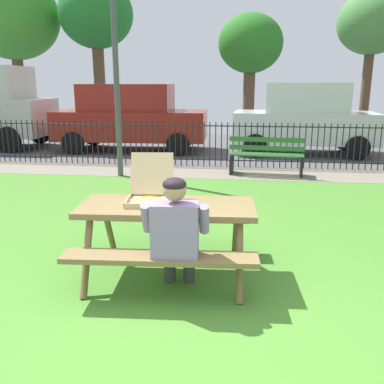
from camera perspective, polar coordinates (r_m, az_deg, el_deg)
name	(u,v)px	position (r m, az deg, el deg)	size (l,w,h in m)	color
ground	(199,262)	(4.82, 1.04, -9.65)	(28.00, 11.19, 0.02)	#4A852D
cobblestone_walkway	(222,173)	(9.48, 4.18, 2.66)	(28.00, 1.40, 0.01)	gray
street_asphalt	(229,147)	(13.37, 5.09, 6.19)	(28.00, 6.51, 0.01)	#515154
picnic_table_foreground	(167,220)	(4.34, -3.44, -3.90)	(1.89, 1.59, 0.79)	olive
pizza_box_open	(150,193)	(4.40, -5.76, -0.08)	(0.51, 0.61, 0.48)	tan
adult_at_table	(176,232)	(3.83, -2.21, -5.50)	(0.62, 0.61, 1.19)	#3B3B3B
iron_fence_streetside	(224,144)	(10.08, 4.45, 6.54)	(19.66, 0.03, 1.07)	black
park_bench_center	(266,156)	(9.27, 10.16, 4.83)	(1.63, 0.60, 0.85)	#2C672B
lamp_post_walkway	(115,44)	(9.08, -10.55, 19.34)	(0.28, 0.28, 4.55)	#4C4C51
parked_car_left	(130,117)	(12.64, -8.45, 10.21)	(4.45, 2.02, 1.94)	maroon
parked_car_center	(304,118)	(12.30, 15.15, 9.76)	(3.97, 1.96, 1.98)	silver
far_tree_left	(13,18)	(19.69, -23.35, 21.05)	(3.71, 3.71, 6.22)	brown
far_tree_midleft	(96,16)	(18.27, -13.02, 22.42)	(2.93, 2.93, 5.93)	brown
far_tree_center	(250,45)	(17.14, 8.03, 19.29)	(2.49, 2.49, 4.56)	brown
far_tree_midright	(372,24)	(17.81, 23.52, 20.35)	(2.55, 2.55, 5.27)	brown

